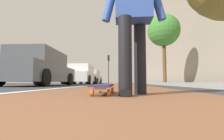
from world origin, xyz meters
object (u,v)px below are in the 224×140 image
Objects in this scene: parked_car_far at (91,77)px; parked_car_near at (40,69)px; skateboard at (104,86)px; traffic_light at (109,64)px; parked_car_mid at (81,75)px; street_tree_mid at (164,31)px; skater_person at (133,11)px.

parked_car_near is at bearing 179.99° from parked_car_far.
skateboard is 0.21× the size of traffic_light.
traffic_light is at bearing 4.55° from skateboard.
parked_car_mid is 5.55m from parked_car_far.
traffic_light reaches higher than parked_car_near.
street_tree_mid reaches higher than traffic_light.
skater_person is 11.11m from street_tree_mid.
traffic_light is (16.19, -1.56, 2.09)m from parked_car_near.
skateboard is 21.14m from traffic_light.
parked_car_near is 16.40m from traffic_light.
skater_person is 0.38× the size of parked_car_mid.
skateboard is 11.03m from parked_car_mid.
street_tree_mid is at bearing -94.34° from parked_car_mid.
skater_person reaches higher than parked_car_far.
traffic_light reaches higher than parked_car_far.
skater_person is at bearing -143.67° from parked_car_near.
parked_car_near is at bearing 34.42° from skateboard.
parked_car_far is 5.43m from traffic_light.
skateboard is 0.20× the size of parked_car_mid.
skater_person is at bearing -113.34° from skateboard.
traffic_light is at bearing 5.46° from skater_person.
parked_car_near is at bearing 178.01° from parked_car_mid.
skateboard is 5.73m from parked_car_near.
skater_person is at bearing -162.60° from parked_car_mid.
parked_car_far is (5.54, 0.20, -0.01)m from parked_car_mid.
parked_car_far is (16.13, 3.22, 0.61)m from skateboard.
parked_car_far is at bearing 47.44° from street_tree_mid.
skateboard is at bearing -164.09° from parked_car_mid.
skateboard is at bearing -175.45° from traffic_light.
traffic_light is (20.90, 1.66, 2.69)m from skateboard.
parked_car_mid is at bearing -1.99° from parked_car_near.
parked_car_near is 5.89m from parked_car_mid.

